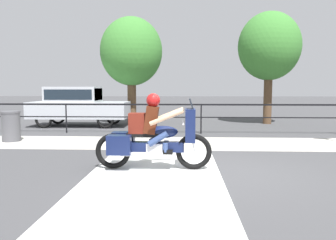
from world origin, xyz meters
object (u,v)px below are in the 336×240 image
Objects in this scene: motorcycle at (152,136)px; trash_bin at (11,126)px; tree_behind_car at (131,52)px; tree_behind_sign at (269,47)px; parked_car at (78,104)px.

motorcycle is 2.53× the size of trash_bin.
tree_behind_car is at bearing 61.26° from trash_bin.
motorcycle is at bearing -34.59° from trash_bin.
tree_behind_sign reaches higher than motorcycle.
tree_behind_sign is at bearing 30.86° from trash_bin.
motorcycle is 10.52m from tree_behind_sign.
tree_behind_car reaches higher than trash_bin.
motorcycle is 5.87m from trash_bin.
tree_behind_sign is at bearing 1.52° from tree_behind_car.
tree_behind_car is (-1.82, 8.82, 2.68)m from motorcycle.
motorcycle is at bearing -117.28° from tree_behind_sign.
tree_behind_car is (-6.46, -0.17, -0.23)m from tree_behind_sign.
parked_car is 3.50m from tree_behind_car.
parked_car is 4.34m from trash_bin.
parked_car is 0.82× the size of tree_behind_sign.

